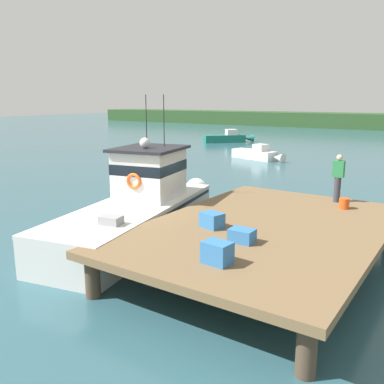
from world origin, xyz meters
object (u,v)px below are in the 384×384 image
object	(u,v)px
crate_stack_mid_dock	(242,236)
bait_bucket	(344,203)
mooring_buoy_spare_mooring	(265,154)
crate_stack_near_edge	(217,253)
moored_boat_off_the_point	(257,154)
main_fishing_boat	(142,207)
deckhand_by_the_boat	(338,177)
moored_boat_mid_harbor	(228,138)
crate_single_far	(212,220)

from	to	relation	value
crate_stack_mid_dock	bait_bucket	size ratio (longest dim) A/B	1.76
bait_bucket	mooring_buoy_spare_mooring	world-z (taller)	bait_bucket
crate_stack_near_edge	moored_boat_off_the_point	xyz separation A→B (m)	(-9.76, 22.68, -1.02)
main_fishing_boat	moored_boat_off_the_point	bearing A→B (deg)	103.83
crate_stack_mid_dock	moored_boat_off_the_point	bearing A→B (deg)	114.32
deckhand_by_the_boat	moored_boat_mid_harbor	size ratio (longest dim) A/B	0.34
crate_stack_mid_dock	moored_boat_off_the_point	distance (m)	23.25
crate_single_far	moored_boat_off_the_point	xyz separation A→B (m)	(-8.33, 20.55, -0.99)
crate_single_far	crate_stack_near_edge	size ratio (longest dim) A/B	1.00
main_fishing_boat	crate_single_far	size ratio (longest dim) A/B	16.61
mooring_buoy_spare_mooring	main_fishing_boat	bearing A→B (deg)	-77.26
crate_stack_near_edge	mooring_buoy_spare_mooring	size ratio (longest dim) A/B	1.17
crate_stack_mid_dock	mooring_buoy_spare_mooring	world-z (taller)	crate_stack_mid_dock
bait_bucket	moored_boat_off_the_point	distance (m)	19.72
crate_stack_mid_dock	main_fishing_boat	bearing A→B (deg)	159.42
crate_single_far	deckhand_by_the_boat	bearing A→B (deg)	67.53
moored_boat_mid_harbor	moored_boat_off_the_point	bearing A→B (deg)	-50.73
moored_boat_off_the_point	crate_stack_mid_dock	bearing A→B (deg)	-65.68
crate_stack_near_edge	crate_stack_mid_dock	bearing A→B (deg)	97.19
crate_stack_mid_dock	crate_stack_near_edge	world-z (taller)	crate_stack_near_edge
main_fishing_boat	crate_stack_near_edge	world-z (taller)	main_fishing_boat
crate_stack_near_edge	moored_boat_off_the_point	size ratio (longest dim) A/B	0.12
crate_stack_near_edge	mooring_buoy_spare_mooring	world-z (taller)	crate_stack_near_edge
bait_bucket	moored_boat_off_the_point	world-z (taller)	bait_bucket
deckhand_by_the_boat	mooring_buoy_spare_mooring	distance (m)	19.95
crate_stack_near_edge	mooring_buoy_spare_mooring	distance (m)	25.93
deckhand_by_the_boat	moored_boat_off_the_point	distance (m)	18.85
main_fishing_boat	bait_bucket	world-z (taller)	main_fishing_boat
main_fishing_boat	crate_stack_mid_dock	world-z (taller)	main_fishing_boat
crate_stack_mid_dock	crate_stack_near_edge	bearing A→B (deg)	-82.81
bait_bucket	moored_boat_mid_harbor	size ratio (longest dim) A/B	0.07
deckhand_by_the_boat	moored_boat_mid_harbor	bearing A→B (deg)	125.87
crate_single_far	crate_stack_mid_dock	bearing A→B (deg)	-26.47
deckhand_by_the_boat	mooring_buoy_spare_mooring	bearing A→B (deg)	121.08
moored_boat_mid_harbor	main_fishing_boat	bearing A→B (deg)	-65.97
bait_bucket	mooring_buoy_spare_mooring	distance (m)	20.82
crate_single_far	deckhand_by_the_boat	distance (m)	5.32
moored_boat_off_the_point	mooring_buoy_spare_mooring	bearing A→B (deg)	86.31
moored_boat_off_the_point	main_fishing_boat	bearing A→B (deg)	-76.17
bait_bucket	crate_stack_near_edge	bearing A→B (deg)	-99.56
bait_bucket	deckhand_by_the_boat	world-z (taller)	deckhand_by_the_boat
main_fishing_boat	moored_boat_mid_harbor	world-z (taller)	main_fishing_boat
crate_single_far	moored_boat_mid_harbor	bearing A→B (deg)	118.54
crate_stack_mid_dock	deckhand_by_the_boat	distance (m)	5.59
main_fishing_boat	deckhand_by_the_boat	xyz separation A→B (m)	(5.58, 3.69, 1.05)
main_fishing_boat	moored_boat_mid_harbor	bearing A→B (deg)	114.03
main_fishing_boat	crate_stack_near_edge	size ratio (longest dim) A/B	16.61
crate_stack_mid_dock	moored_boat_mid_harbor	xyz separation A→B (m)	(-18.06, 31.56, -0.88)
main_fishing_boat	crate_single_far	xyz separation A→B (m)	(3.56, -1.18, 0.40)
main_fishing_boat	crate_single_far	world-z (taller)	main_fishing_boat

